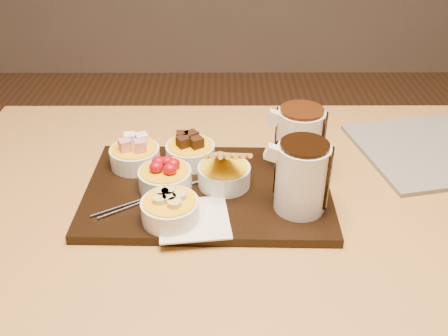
{
  "coord_description": "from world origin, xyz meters",
  "views": [
    {
      "loc": [
        -0.04,
        -0.77,
        1.31
      ],
      "look_at": [
        -0.04,
        0.01,
        0.81
      ],
      "focal_mm": 40.0,
      "sensor_mm": 36.0,
      "label": 1
    }
  ],
  "objects_px": {
    "serving_board": "(208,191)",
    "bowl_strawberries": "(165,179)",
    "dining_table": "(243,237)",
    "newspaper": "(443,149)",
    "pitcher_dark_chocolate": "(302,178)",
    "pitcher_milk_chocolate": "(299,141)"
  },
  "relations": [
    {
      "from": "serving_board",
      "to": "bowl_strawberries",
      "type": "height_order",
      "value": "bowl_strawberries"
    },
    {
      "from": "dining_table",
      "to": "serving_board",
      "type": "height_order",
      "value": "serving_board"
    },
    {
      "from": "dining_table",
      "to": "serving_board",
      "type": "xyz_separation_m",
      "value": [
        -0.07,
        0.01,
        0.11
      ]
    },
    {
      "from": "bowl_strawberries",
      "to": "newspaper",
      "type": "relative_size",
      "value": 0.28
    },
    {
      "from": "pitcher_dark_chocolate",
      "to": "serving_board",
      "type": "bearing_deg",
      "value": 160.02
    },
    {
      "from": "pitcher_dark_chocolate",
      "to": "bowl_strawberries",
      "type": "bearing_deg",
      "value": 167.35
    },
    {
      "from": "dining_table",
      "to": "pitcher_milk_chocolate",
      "type": "distance_m",
      "value": 0.22
    },
    {
      "from": "pitcher_dark_chocolate",
      "to": "newspaper",
      "type": "distance_m",
      "value": 0.42
    },
    {
      "from": "serving_board",
      "to": "pitcher_milk_chocolate",
      "type": "distance_m",
      "value": 0.2
    },
    {
      "from": "bowl_strawberries",
      "to": "pitcher_dark_chocolate",
      "type": "xyz_separation_m",
      "value": [
        0.24,
        -0.06,
        0.04
      ]
    },
    {
      "from": "dining_table",
      "to": "bowl_strawberries",
      "type": "relative_size",
      "value": 12.0
    },
    {
      "from": "newspaper",
      "to": "serving_board",
      "type": "bearing_deg",
      "value": -174.02
    },
    {
      "from": "dining_table",
      "to": "bowl_strawberries",
      "type": "distance_m",
      "value": 0.2
    },
    {
      "from": "bowl_strawberries",
      "to": "pitcher_dark_chocolate",
      "type": "height_order",
      "value": "pitcher_dark_chocolate"
    },
    {
      "from": "pitcher_milk_chocolate",
      "to": "dining_table",
      "type": "bearing_deg",
      "value": -144.12
    },
    {
      "from": "serving_board",
      "to": "dining_table",
      "type": "bearing_deg",
      "value": -6.55
    },
    {
      "from": "newspaper",
      "to": "pitcher_dark_chocolate",
      "type": "bearing_deg",
      "value": -158.56
    },
    {
      "from": "pitcher_milk_chocolate",
      "to": "pitcher_dark_chocolate",
      "type": "bearing_deg",
      "value": -94.4
    },
    {
      "from": "dining_table",
      "to": "pitcher_dark_chocolate",
      "type": "distance_m",
      "value": 0.21
    },
    {
      "from": "bowl_strawberries",
      "to": "dining_table",
      "type": "bearing_deg",
      "value": -2.38
    },
    {
      "from": "newspaper",
      "to": "bowl_strawberries",
      "type": "bearing_deg",
      "value": -176.0
    },
    {
      "from": "serving_board",
      "to": "newspaper",
      "type": "xyz_separation_m",
      "value": [
        0.51,
        0.16,
        -0.0
      ]
    }
  ]
}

